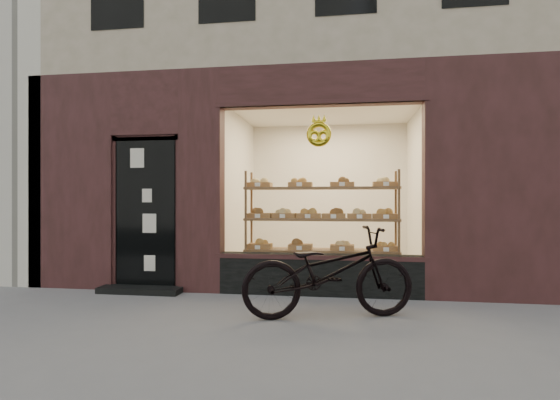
# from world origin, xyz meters

# --- Properties ---
(ground) EXTENTS (90.00, 90.00, 0.00)m
(ground) POSITION_xyz_m (0.00, 0.00, 0.00)
(ground) COLOR slate
(display_shelf) EXTENTS (2.20, 0.45, 1.70)m
(display_shelf) POSITION_xyz_m (0.45, 2.55, 0.87)
(display_shelf) COLOR brown
(display_shelf) RESTS_ON ground
(bicycle) EXTENTS (1.99, 1.15, 0.99)m
(bicycle) POSITION_xyz_m (0.61, 1.00, 0.50)
(bicycle) COLOR black
(bicycle) RESTS_ON ground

